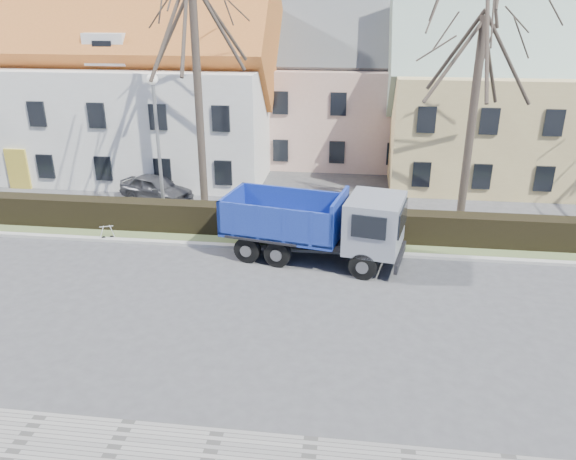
# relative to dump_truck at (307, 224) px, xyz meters

# --- Properties ---
(ground) EXTENTS (120.00, 120.00, 0.00)m
(ground) POSITION_rel_dump_truck_xyz_m (-3.37, -3.99, -1.46)
(ground) COLOR #3F3F41
(curb_far) EXTENTS (80.00, 0.30, 0.12)m
(curb_far) POSITION_rel_dump_truck_xyz_m (-3.37, 0.61, -1.40)
(curb_far) COLOR #A5A29C
(curb_far) RESTS_ON ground
(grass_strip) EXTENTS (80.00, 3.00, 0.10)m
(grass_strip) POSITION_rel_dump_truck_xyz_m (-3.37, 2.21, -1.41)
(grass_strip) COLOR #4F6036
(grass_strip) RESTS_ON ground
(hedge) EXTENTS (60.00, 0.90, 1.30)m
(hedge) POSITION_rel_dump_truck_xyz_m (-3.37, 2.01, -0.81)
(hedge) COLOR black
(hedge) RESTS_ON ground
(building_white) EXTENTS (26.80, 10.80, 9.50)m
(building_white) POSITION_rel_dump_truck_xyz_m (-16.37, 12.01, 3.29)
(building_white) COLOR silver
(building_white) RESTS_ON ground
(building_pink) EXTENTS (10.80, 8.80, 8.00)m
(building_pink) POSITION_rel_dump_truck_xyz_m (0.63, 16.01, 2.54)
(building_pink) COLOR #CFA392
(building_pink) RESTS_ON ground
(building_yellow) EXTENTS (18.80, 10.80, 8.50)m
(building_yellow) POSITION_rel_dump_truck_xyz_m (12.63, 13.01, 2.79)
(building_yellow) COLOR tan
(building_yellow) RESTS_ON ground
(tree_1) EXTENTS (9.20, 9.20, 12.65)m
(tree_1) POSITION_rel_dump_truck_xyz_m (-5.37, 4.51, 4.87)
(tree_1) COLOR #342B24
(tree_1) RESTS_ON ground
(tree_2) EXTENTS (8.00, 8.00, 11.00)m
(tree_2) POSITION_rel_dump_truck_xyz_m (6.63, 4.51, 4.04)
(tree_2) COLOR #342B24
(tree_2) RESTS_ON ground
(dump_truck) EXTENTS (7.67, 4.07, 2.91)m
(dump_truck) POSITION_rel_dump_truck_xyz_m (0.00, 0.00, 0.00)
(dump_truck) COLOR navy
(dump_truck) RESTS_ON ground
(streetlight) EXTENTS (0.53, 0.53, 6.80)m
(streetlight) POSITION_rel_dump_truck_xyz_m (-6.87, 3.01, 1.94)
(streetlight) COLOR gray
(streetlight) RESTS_ON ground
(cart_frame) EXTENTS (0.90, 0.71, 0.72)m
(cart_frame) POSITION_rel_dump_truck_xyz_m (-8.86, 0.64, -1.10)
(cart_frame) COLOR silver
(cart_frame) RESTS_ON ground
(parked_car_a) EXTENTS (4.25, 2.90, 1.34)m
(parked_car_a) POSITION_rel_dump_truck_xyz_m (-8.29, 5.95, -0.78)
(parked_car_a) COLOR #3A3B3F
(parked_car_a) RESTS_ON ground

